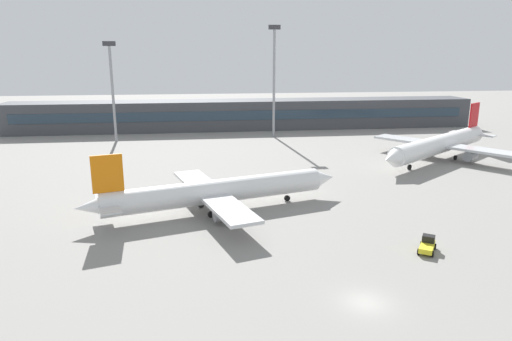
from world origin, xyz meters
name	(u,v)px	position (x,y,z in m)	size (l,w,h in m)	color
ground_plane	(285,186)	(0.00, 40.00, 0.00)	(400.00, 400.00, 0.00)	gray
terminal_building	(245,114)	(0.00, 105.79, 4.50)	(144.45, 12.13, 9.00)	#3F4247
airplane_near	(219,191)	(-12.38, 28.12, 3.05)	(39.55, 28.14, 9.99)	white
airplane_mid	(440,144)	(38.04, 56.11, 3.47)	(38.95, 31.09, 11.38)	white
baggage_tug_yellow	(427,245)	(11.51, 10.28, 0.80)	(3.28, 3.82, 1.75)	yellow
floodlight_tower_west	(274,75)	(6.39, 90.09, 17.40)	(3.20, 0.80, 30.63)	gray
floodlight_tower_east	(112,85)	(-37.12, 88.53, 15.12)	(3.20, 0.80, 26.18)	gray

